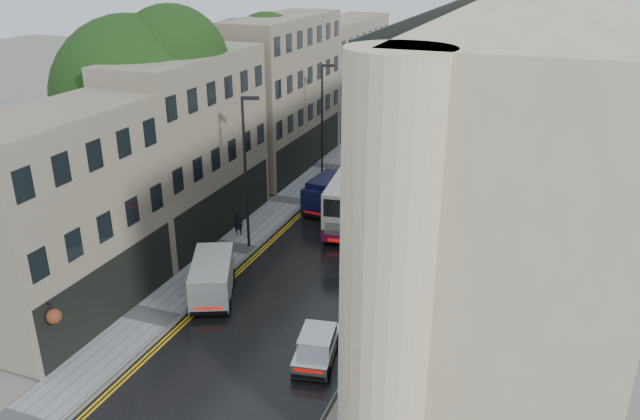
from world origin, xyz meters
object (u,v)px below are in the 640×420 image
Objects in this scene: white_van at (191,294)px; tree_near at (137,123)px; lamp_post_near at (246,175)px; lamp_post_far at (322,123)px; silver_hatchback at (294,361)px; tree_far at (242,94)px; pedestrian at (238,222)px; navy_van at (306,197)px; white_lorry at (433,152)px; cream_bus at (333,205)px.

tree_near is at bearing 110.99° from white_van.
lamp_post_near is 13.26m from lamp_post_far.
lamp_post_far reaches higher than silver_hatchback.
tree_near is 3.93× the size of silver_hatchback.
lamp_post_far is at bearing -0.68° from tree_far.
tree_near reaches higher than pedestrian.
silver_hatchback is 17.52m from navy_van.
white_lorry is 1.90× the size of navy_van.
tree_far reaches higher than lamp_post_near.
tree_near is at bearing 0.16° from pedestrian.
white_lorry is (4.08, 11.31, 0.72)m from cream_bus.
tree_near is at bearing -91.32° from tree_far.
white_van reaches higher than pedestrian.
navy_van is (-2.51, 1.65, -0.45)m from cream_bus.
navy_van is 8.05m from lamp_post_far.
lamp_post_far is at bearing 98.29° from silver_hatchback.
tree_near is at bearing 157.29° from lamp_post_near.
white_van is 13.72m from navy_van.
pedestrian is (6.06, 0.95, -6.01)m from tree_near.
tree_near is 3.07× the size of white_van.
white_lorry is 8.81m from lamp_post_far.
white_lorry is at bearing 45.18° from tree_near.
cream_bus is at bearing -98.29° from white_lorry.
cream_bus is 6.09m from pedestrian.
cream_bus is at bearing 94.00° from silver_hatchback.
white_lorry is 24.45m from white_van.
lamp_post_near is (7.14, -13.33, -1.57)m from tree_far.
lamp_post_near is (1.38, -1.28, 3.72)m from pedestrian.
lamp_post_far is (-4.11, 8.83, 2.83)m from cream_bus.
cream_bus is 15.22m from silver_hatchback.
tree_near is at bearing -123.27° from white_lorry.
white_van is at bearing -44.17° from tree_near.
lamp_post_far is at bearing -151.64° from white_lorry.
white_van is (7.90, -20.97, -5.19)m from tree_far.
tree_far is at bearing -159.39° from white_lorry.
tree_far is at bearing 133.40° from cream_bus.
pedestrian reaches higher than silver_hatchback.
silver_hatchback is at bearing -83.42° from cream_bus.
white_van is at bearing -111.42° from cream_bus.
white_van is (-7.10, -23.36, -1.37)m from white_lorry.
tree_far is 2.75× the size of white_van.
tree_far is 15.66m from white_lorry.
navy_van is 0.53× the size of lamp_post_near.
cream_bus is 12.04m from white_lorry.
lamp_post_near is at bearing -105.01° from white_lorry.
lamp_post_far reaches higher than white_lorry.
white_lorry is at bearing 48.27° from white_van.
navy_van is at bearing 33.39° from tree_near.
silver_hatchback is at bearing 118.53° from pedestrian.
tree_far is at bearing 157.05° from lamp_post_far.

